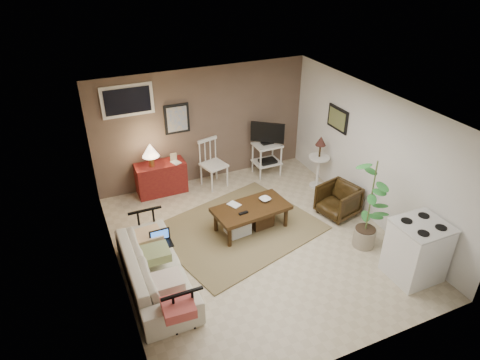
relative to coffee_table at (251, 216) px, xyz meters
name	(u,v)px	position (x,y,z in m)	size (l,w,h in m)	color
floor	(256,242)	(-0.08, -0.38, -0.28)	(5.00, 5.00, 0.00)	#C1B293
art_back	(177,119)	(-0.63, 2.09, 1.17)	(0.50, 0.03, 0.60)	black
art_right	(338,119)	(2.15, 0.67, 1.24)	(0.03, 0.60, 0.45)	black
window	(127,101)	(-1.53, 2.09, 1.67)	(0.96, 0.03, 0.60)	silver
rug	(238,229)	(-0.20, 0.09, -0.27)	(2.63, 2.10, 0.03)	olive
coffee_table	(251,216)	(0.00, 0.00, 0.00)	(1.38, 0.81, 0.50)	#3C2210
sofa	(155,263)	(-1.88, -0.69, 0.13)	(2.08, 0.61, 0.81)	#EBE6CB
sofa_pillows	(162,268)	(-1.83, -0.93, 0.22)	(0.40, 1.98, 0.14)	#F2DCC8
sofa_end_rails	(163,264)	(-1.76, -0.69, 0.07)	(0.56, 2.08, 0.70)	black
laptop	(161,240)	(-1.68, -0.33, 0.25)	(0.32, 0.23, 0.22)	black
red_console	(160,175)	(-1.12, 1.89, 0.11)	(0.98, 0.44, 1.14)	maroon
spindle_chair	(213,165)	(-0.03, 1.74, 0.19)	(0.55, 0.55, 1.01)	silver
tv_stand	(267,148)	(1.20, 1.72, 0.36)	(0.60, 0.47, 1.20)	silver
side_table	(319,156)	(1.91, 0.82, 0.42)	(0.42, 0.42, 1.13)	silver
armchair	(338,199)	(1.69, -0.22, 0.05)	(0.64, 0.60, 0.66)	black
potted_plant	(370,202)	(1.56, -1.18, 0.59)	(0.41, 0.41, 1.63)	tan
stove	(417,250)	(1.77, -2.08, 0.20)	(0.74, 0.69, 0.97)	white
bowl	(265,196)	(0.33, 0.09, 0.29)	(0.19, 0.05, 0.19)	#3C2210
book_table	(231,202)	(-0.31, 0.15, 0.30)	(0.16, 0.02, 0.22)	#3C2210
book_console	(172,160)	(-0.87, 1.77, 0.48)	(0.15, 0.02, 0.20)	#3C2210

